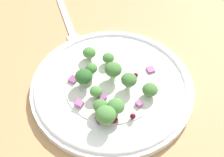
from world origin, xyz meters
TOP-DOWN VIEW (x-y plane):
  - ground_plane at (0.00, 0.00)cm, footprint 180.00×180.00cm
  - plate at (-1.17, 2.73)cm, footprint 26.38×26.38cm
  - dressing_pool at (-1.17, 2.73)cm, footprint 15.30×15.30cm
  - broccoli_floret_0 at (-6.83, 3.49)cm, footprint 2.24×2.24cm
  - broccoli_floret_1 at (-1.57, -0.37)cm, footprint 2.48×2.48cm
  - broccoli_floret_2 at (0.29, 6.29)cm, footprint 1.93×1.93cm
  - broccoli_floret_3 at (-8.67, 2.35)cm, footprint 2.96×2.96cm
  - broccoli_floret_4 at (3.82, 7.51)cm, footprint 2.22×2.22cm
  - broccoli_floret_5 at (-2.49, -3.40)cm, footprint 2.41×2.41cm
  - broccoli_floret_6 at (-2.11, 7.05)cm, footprint 2.76×2.76cm
  - broccoli_floret_7 at (-6.77, 1.21)cm, footprint 2.58×2.58cm
  - broccoli_floret_8 at (3.23, 4.11)cm, footprint 1.99×1.99cm
  - broccoli_floret_9 at (0.10, 2.74)cm, footprint 2.73×2.73cm
  - broccoli_floret_10 at (-4.17, 4.71)cm, footprint 1.94×1.94cm
  - cranberry_0 at (-8.37, 1.14)cm, footprint 0.99×0.99cm
  - cranberry_1 at (0.97, -0.82)cm, footprint 0.82×0.82cm
  - cranberry_2 at (-7.25, -1.37)cm, footprint 0.86×0.86cm
  - onion_bit_0 at (2.76, -3.15)cm, footprint 1.72×1.70cm
  - onion_bit_1 at (-6.21, 6.94)cm, footprint 1.41×1.57cm
  - onion_bit_2 at (-1.55, 9.07)cm, footprint 1.70×1.68cm
  - onion_bit_3 at (-8.36, 3.24)cm, footprint 1.74×1.78cm
  - onion_bit_4 at (-4.33, 3.75)cm, footprint 1.69×1.71cm
  - onion_bit_5 at (-4.68, -1.98)cm, footprint 1.27×1.30cm
  - fork at (14.45, 14.43)cm, footprint 17.31×10.23cm

SIDE VIEW (x-z plane):
  - ground_plane at x=0.00cm, z-range -2.00..0.00cm
  - fork at x=14.45cm, z-range 0.00..0.50cm
  - plate at x=-1.17cm, z-range 0.01..1.71cm
  - dressing_pool at x=-1.17cm, z-range 1.20..1.40cm
  - onion_bit_0 at x=2.76cm, z-range 1.26..1.82cm
  - onion_bit_2 at x=-1.55cm, z-range 1.37..1.87cm
  - onion_bit_3 at x=-8.36cm, z-range 1.54..1.86cm
  - cranberry_1 at x=0.97cm, z-range 1.38..2.20cm
  - onion_bit_5 at x=-4.68cm, z-range 1.57..2.03cm
  - onion_bit_4 at x=-4.33cm, z-range 1.64..1.96cm
  - onion_bit_1 at x=-6.21cm, z-range 1.60..2.15cm
  - cranberry_2 at x=-7.25cm, z-range 1.58..2.43cm
  - cranberry_0 at x=-8.37cm, z-range 1.60..2.59cm
  - broccoli_floret_8 at x=3.23cm, z-range 1.61..3.62cm
  - broccoli_floret_10 at x=-4.17cm, z-range 1.71..3.67cm
  - broccoli_floret_5 at x=-2.49cm, z-range 1.48..3.91cm
  - broccoli_floret_4 at x=3.82cm, z-range 1.64..3.89cm
  - broccoli_floret_0 at x=-6.83cm, z-range 1.66..3.93cm
  - broccoli_floret_2 at x=0.29cm, z-range 2.15..4.11cm
  - broccoli_floret_7 at x=-6.77cm, z-range 1.91..4.53cm
  - broccoli_floret_6 at x=-2.11cm, z-range 1.95..4.74cm
  - broccoli_floret_1 at x=-1.57cm, z-range 2.10..4.61cm
  - broccoli_floret_3 at x=-8.67cm, z-range 1.96..4.96cm
  - broccoli_floret_9 at x=0.10cm, z-range 2.13..4.89cm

